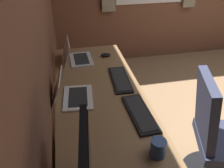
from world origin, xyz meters
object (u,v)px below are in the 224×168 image
object	(u,v)px
laptop_leftmost	(70,93)
keyboard_main	(140,113)
laptop_left	(75,56)
office_chair	(216,142)
mouse_main	(106,55)
coffee_mug	(158,148)
keyboard_spare	(120,79)

from	to	relation	value
laptop_leftmost	keyboard_main	xyz separation A→B (m)	(-0.28, -0.46, -0.04)
laptop_left	office_chair	world-z (taller)	office_chair
laptop_left	mouse_main	xyz separation A→B (m)	(0.03, -0.31, -0.03)
laptop_left	coffee_mug	bearing A→B (deg)	-164.31
laptop_left	coffee_mug	world-z (taller)	laptop_left
laptop_leftmost	coffee_mug	bearing A→B (deg)	-145.02
keyboard_spare	office_chair	xyz separation A→B (m)	(-0.58, -0.61, -0.28)
laptop_left	keyboard_main	size ratio (longest dim) A/B	0.76
keyboard_spare	office_chair	size ratio (longest dim) A/B	0.44
keyboard_main	mouse_main	size ratio (longest dim) A/B	4.09
laptop_leftmost	keyboard_main	distance (m)	0.54
office_chair	laptop_leftmost	bearing A→B (deg)	69.01
laptop_left	keyboard_spare	world-z (taller)	laptop_left
keyboard_main	coffee_mug	size ratio (longest dim) A/B	3.36
laptop_left	office_chair	size ratio (longest dim) A/B	0.33
mouse_main	office_chair	distance (m)	1.28
coffee_mug	mouse_main	bearing A→B (deg)	2.15
mouse_main	coffee_mug	size ratio (longest dim) A/B	0.82
keyboard_spare	coffee_mug	size ratio (longest dim) A/B	3.36
laptop_leftmost	coffee_mug	xyz separation A→B (m)	(-0.63, -0.44, 0.00)
mouse_main	office_chair	size ratio (longest dim) A/B	0.11
laptop_leftmost	keyboard_spare	size ratio (longest dim) A/B	0.80
coffee_mug	office_chair	world-z (taller)	office_chair
office_chair	mouse_main	bearing A→B (deg)	31.21
keyboard_spare	office_chair	distance (m)	0.89
keyboard_main	keyboard_spare	xyz separation A→B (m)	(0.46, 0.03, 0.00)
mouse_main	coffee_mug	xyz separation A→B (m)	(-1.30, -0.05, 0.04)
laptop_left	coffee_mug	xyz separation A→B (m)	(-1.27, -0.36, 0.00)
laptop_leftmost	coffee_mug	distance (m)	0.77
keyboard_main	office_chair	distance (m)	0.66
laptop_leftmost	mouse_main	bearing A→B (deg)	-30.67
keyboard_main	coffee_mug	world-z (taller)	coffee_mug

